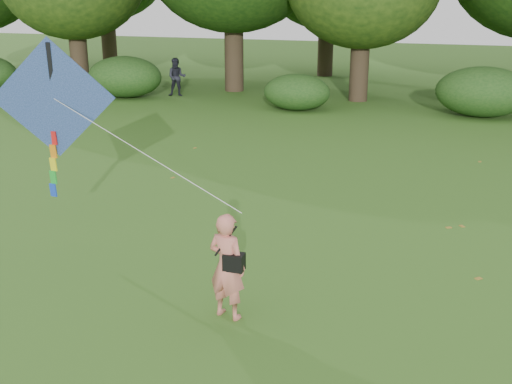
% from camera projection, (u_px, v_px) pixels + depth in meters
% --- Properties ---
extents(ground, '(100.00, 100.00, 0.00)m').
position_uv_depth(ground, '(277.00, 342.00, 8.97)').
color(ground, '#265114').
rests_on(ground, ground).
extents(man_kite_flyer, '(0.68, 0.53, 1.64)m').
position_uv_depth(man_kite_flyer, '(227.00, 266.00, 9.42)').
color(man_kite_flyer, '#D77565').
rests_on(man_kite_flyer, ground).
extents(bystander_left, '(0.98, 0.86, 1.69)m').
position_uv_depth(bystander_left, '(177.00, 77.00, 28.57)').
color(bystander_left, '#21212C').
rests_on(bystander_left, ground).
extents(crossbody_bag, '(0.43, 0.20, 0.68)m').
position_uv_depth(crossbody_bag, '(234.00, 261.00, 9.33)').
color(crossbody_bag, black).
rests_on(crossbody_bag, ground).
extents(flying_kite, '(5.37, 2.40, 3.04)m').
position_uv_depth(flying_kite, '(54.00, 101.00, 11.74)').
color(flying_kite, navy).
rests_on(flying_kite, ground).
extents(shrub_band, '(39.15, 3.22, 1.88)m').
position_uv_depth(shrub_band, '(382.00, 91.00, 24.89)').
color(shrub_band, '#264919').
rests_on(shrub_band, ground).
extents(fallen_leaves, '(10.65, 9.62, 0.01)m').
position_uv_depth(fallen_leaves, '(378.00, 205.00, 14.53)').
color(fallen_leaves, olive).
rests_on(fallen_leaves, ground).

